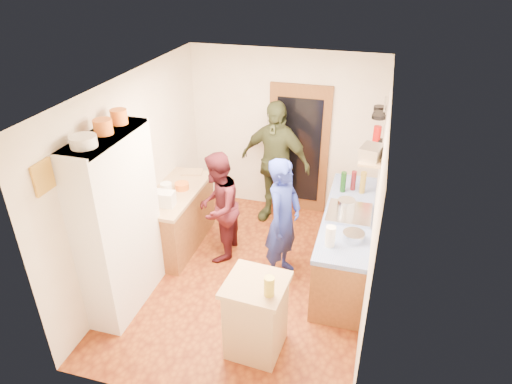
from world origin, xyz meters
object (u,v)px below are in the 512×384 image
at_px(right_counter_base, 346,244).
at_px(island_base, 256,318).
at_px(person_back, 275,163).
at_px(hutch_body, 119,225).
at_px(person_left, 221,206).
at_px(person_hob, 284,222).

distance_m(right_counter_base, island_base, 1.81).
bearing_deg(island_base, person_back, 99.42).
bearing_deg(hutch_body, person_left, 56.80).
height_order(right_counter_base, island_base, island_base).
height_order(hutch_body, right_counter_base, hutch_body).
xyz_separation_m(hutch_body, person_back, (1.28, 2.36, -0.12)).
distance_m(person_hob, person_back, 1.47).
xyz_separation_m(island_base, person_left, (-0.93, 1.54, 0.35)).
distance_m(person_left, person_back, 1.26).
bearing_deg(person_back, right_counter_base, -27.60).
xyz_separation_m(hutch_body, right_counter_base, (2.50, 1.30, -0.68)).
relative_size(person_hob, person_back, 0.86).
bearing_deg(person_back, person_left, -99.74).
relative_size(person_left, person_back, 0.80).
bearing_deg(island_base, right_counter_base, 64.56).
bearing_deg(right_counter_base, person_back, 139.19).
distance_m(hutch_body, person_left, 1.48).
xyz_separation_m(hutch_body, person_hob, (1.73, 0.97, -0.26)).
bearing_deg(island_base, person_hob, 89.77).
bearing_deg(person_back, hutch_body, -105.25).
relative_size(person_hob, person_left, 1.08).
relative_size(island_base, person_hob, 0.51).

